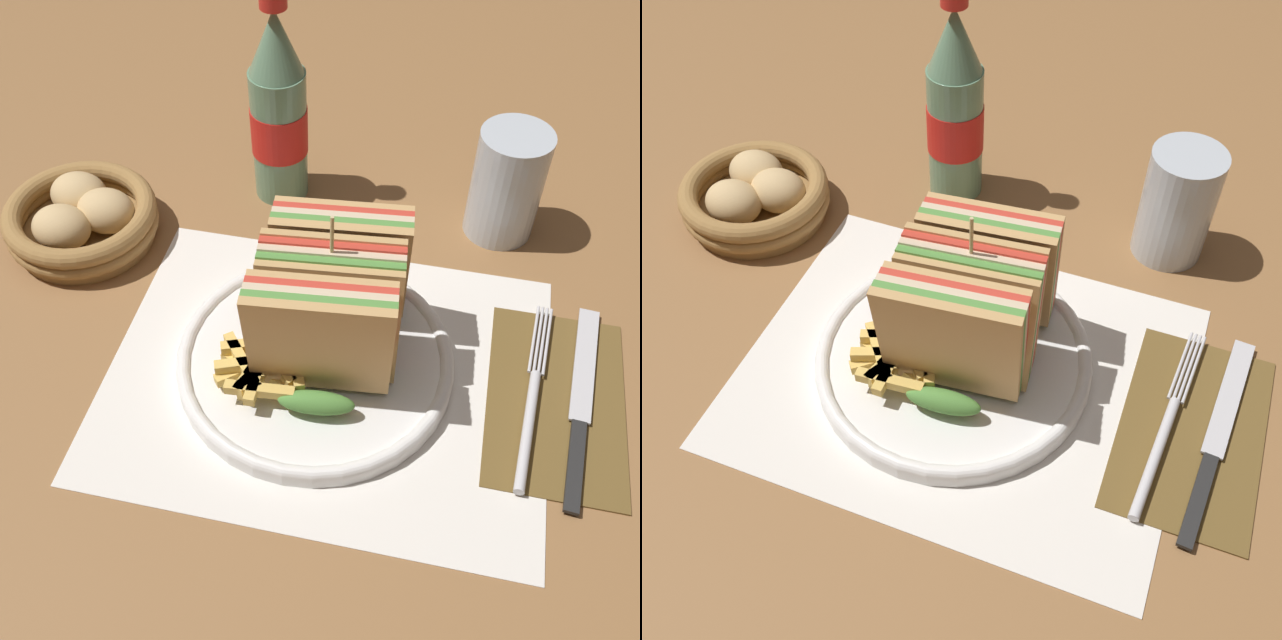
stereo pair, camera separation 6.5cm
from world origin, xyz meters
TOP-DOWN VIEW (x-y plane):
  - ground_plane at (0.00, 0.00)m, footprint 4.00×4.00m
  - placemat at (0.03, -0.03)m, footprint 0.38×0.30m
  - plate_main at (0.02, -0.03)m, footprint 0.24×0.24m
  - club_sandwich at (0.03, -0.02)m, footprint 0.12×0.16m
  - fries_pile at (-0.02, -0.06)m, footprint 0.08×0.09m
  - ketchup_blob at (-0.02, -0.03)m, footprint 0.04×0.04m
  - napkin at (0.23, -0.02)m, footprint 0.12×0.19m
  - fork at (0.21, -0.04)m, footprint 0.03×0.20m
  - knife at (0.25, -0.02)m, footprint 0.03×0.21m
  - coke_bottle_near at (-0.07, 0.20)m, footprint 0.06×0.06m
  - glass_near at (0.16, 0.19)m, footprint 0.07×0.07m
  - bread_basket at (-0.25, 0.09)m, footprint 0.15×0.15m

SIDE VIEW (x-z plane):
  - ground_plane at x=0.00m, z-range 0.00..0.00m
  - placemat at x=0.03m, z-range 0.00..0.00m
  - napkin at x=0.23m, z-range 0.00..0.00m
  - knife at x=0.25m, z-range 0.00..0.01m
  - fork at x=0.21m, z-range 0.00..0.01m
  - plate_main at x=0.02m, z-range 0.00..0.02m
  - bread_basket at x=-0.25m, z-range 0.00..0.05m
  - ketchup_blob at x=-0.02m, z-range 0.02..0.03m
  - fries_pile at x=-0.02m, z-range 0.02..0.04m
  - glass_near at x=0.16m, z-range 0.00..0.12m
  - club_sandwich at x=0.03m, z-range 0.00..0.15m
  - coke_bottle_near at x=-0.07m, z-range -0.02..0.21m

